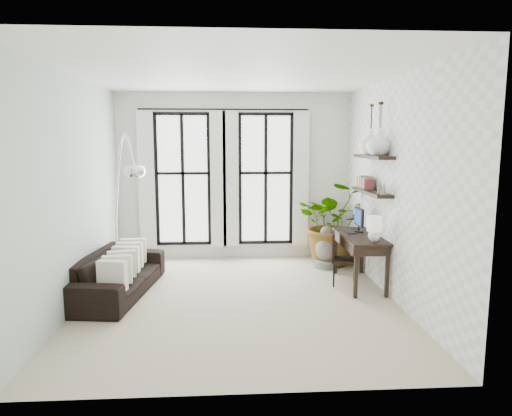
{
  "coord_description": "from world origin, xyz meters",
  "views": [
    {
      "loc": [
        -0.13,
        -6.37,
        2.29
      ],
      "look_at": [
        0.28,
        0.3,
        1.31
      ],
      "focal_mm": 32.0,
      "sensor_mm": 36.0,
      "label": 1
    }
  ],
  "objects": [
    {
      "name": "wall_shelves",
      "position": [
        2.11,
        0.63,
        1.73
      ],
      "size": [
        0.25,
        1.3,
        0.6
      ],
      "color": "black",
      "rests_on": "wall_right"
    },
    {
      "name": "wall_right",
      "position": [
        2.25,
        0.0,
        1.6
      ],
      "size": [
        0.0,
        5.0,
        5.0
      ],
      "primitive_type": "plane",
      "rotation": [
        1.57,
        0.0,
        -1.57
      ],
      "color": "white",
      "rests_on": "floor"
    },
    {
      "name": "vase_b",
      "position": [
        2.11,
        0.74,
        2.27
      ],
      "size": [
        0.37,
        0.37,
        0.38
      ],
      "primitive_type": "imported",
      "color": "white",
      "rests_on": "shelf_upper"
    },
    {
      "name": "plant",
      "position": [
        1.85,
        1.9,
        0.78
      ],
      "size": [
        1.47,
        1.29,
        1.57
      ],
      "primitive_type": "imported",
      "rotation": [
        0.0,
        0.0,
        -0.05
      ],
      "color": "#2D7228",
      "rests_on": "floor"
    },
    {
      "name": "wall_back",
      "position": [
        0.0,
        2.5,
        1.6
      ],
      "size": [
        4.5,
        0.0,
        4.5
      ],
      "primitive_type": "plane",
      "rotation": [
        1.57,
        0.0,
        0.0
      ],
      "color": "white",
      "rests_on": "floor"
    },
    {
      "name": "throw_pillows",
      "position": [
        -1.7,
        0.37,
        0.5
      ],
      "size": [
        0.4,
        1.52,
        0.4
      ],
      "color": "white",
      "rests_on": "sofa"
    },
    {
      "name": "floor",
      "position": [
        0.0,
        0.0,
        0.0
      ],
      "size": [
        5.0,
        5.0,
        0.0
      ],
      "primitive_type": "plane",
      "color": "#B3AA8E",
      "rests_on": "ground"
    },
    {
      "name": "desk",
      "position": [
        1.94,
        0.55,
        0.75
      ],
      "size": [
        0.58,
        1.38,
        1.2
      ],
      "color": "black",
      "rests_on": "floor"
    },
    {
      "name": "sofa",
      "position": [
        -1.8,
        0.37,
        0.32
      ],
      "size": [
        1.12,
        2.26,
        0.63
      ],
      "primitive_type": "imported",
      "rotation": [
        0.0,
        0.0,
        1.44
      ],
      "color": "black",
      "rests_on": "floor"
    },
    {
      "name": "desk_chair",
      "position": [
        1.64,
        0.63,
        0.49
      ],
      "size": [
        0.49,
        0.49,
        0.85
      ],
      "rotation": [
        0.0,
        0.0,
        -0.24
      ],
      "color": "black",
      "rests_on": "floor"
    },
    {
      "name": "ceiling",
      "position": [
        0.0,
        0.0,
        3.2
      ],
      "size": [
        5.0,
        5.0,
        0.0
      ],
      "primitive_type": "plane",
      "color": "white",
      "rests_on": "wall_back"
    },
    {
      "name": "wall_left",
      "position": [
        -2.25,
        0.0,
        1.6
      ],
      "size": [
        0.0,
        5.0,
        5.0
      ],
      "primitive_type": "plane",
      "rotation": [
        1.57,
        0.0,
        1.57
      ],
      "color": "#B3C7BA",
      "rests_on": "floor"
    },
    {
      "name": "buddha",
      "position": [
        1.64,
        1.63,
        0.32
      ],
      "size": [
        0.43,
        0.43,
        0.77
      ],
      "color": "gray",
      "rests_on": "floor"
    },
    {
      "name": "vase_a",
      "position": [
        2.11,
        0.34,
        2.27
      ],
      "size": [
        0.37,
        0.37,
        0.38
      ],
      "primitive_type": "imported",
      "color": "white",
      "rests_on": "shelf_upper"
    },
    {
      "name": "windows",
      "position": [
        -0.2,
        2.43,
        1.56
      ],
      "size": [
        3.26,
        0.13,
        2.65
      ],
      "color": "white",
      "rests_on": "wall_back"
    },
    {
      "name": "arc_lamp",
      "position": [
        -1.69,
        0.61,
        1.78
      ],
      "size": [
        0.74,
        0.72,
        2.4
      ],
      "color": "silver",
      "rests_on": "floor"
    }
  ]
}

